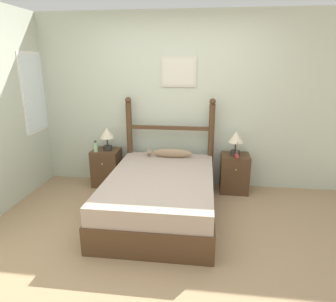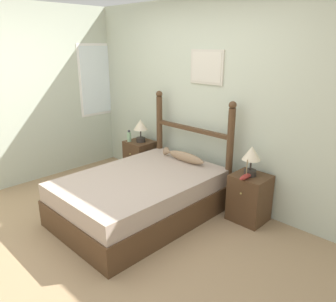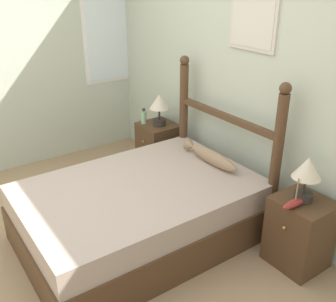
# 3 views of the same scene
# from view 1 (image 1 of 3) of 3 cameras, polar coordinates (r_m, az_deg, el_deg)

# --- Properties ---
(ground_plane) EXTENTS (16.00, 16.00, 0.00)m
(ground_plane) POSITION_cam_1_polar(r_m,az_deg,el_deg) (3.34, -1.24, -17.29)
(ground_plane) COLOR #9E7F5B
(wall_back) EXTENTS (6.40, 0.08, 2.55)m
(wall_back) POSITION_cam_1_polar(r_m,az_deg,el_deg) (4.52, 1.92, 9.30)
(wall_back) COLOR beige
(wall_back) RESTS_ON ground_plane
(bed) EXTENTS (1.31, 1.91, 0.52)m
(bed) POSITION_cam_1_polar(r_m,az_deg,el_deg) (3.78, -1.40, -8.44)
(bed) COLOR #4C331E
(bed) RESTS_ON ground_plane
(headboard) EXTENTS (1.32, 0.09, 1.36)m
(headboard) POSITION_cam_1_polar(r_m,az_deg,el_deg) (4.47, 0.31, 2.03)
(headboard) COLOR #4C331E
(headboard) RESTS_ON ground_plane
(nightstand_left) EXTENTS (0.40, 0.39, 0.56)m
(nightstand_left) POSITION_cam_1_polar(r_m,az_deg,el_deg) (4.75, -11.57, -3.07)
(nightstand_left) COLOR #4C331E
(nightstand_left) RESTS_ON ground_plane
(nightstand_right) EXTENTS (0.40, 0.39, 0.56)m
(nightstand_right) POSITION_cam_1_polar(r_m,az_deg,el_deg) (4.53, 12.52, -4.12)
(nightstand_right) COLOR #4C331E
(nightstand_right) RESTS_ON ground_plane
(table_lamp_left) EXTENTS (0.21, 0.21, 0.35)m
(table_lamp_left) POSITION_cam_1_polar(r_m,az_deg,el_deg) (4.58, -11.55, 2.95)
(table_lamp_left) COLOR #2D2823
(table_lamp_left) RESTS_ON nightstand_left
(table_lamp_right) EXTENTS (0.21, 0.21, 0.35)m
(table_lamp_right) POSITION_cam_1_polar(r_m,az_deg,el_deg) (4.36, 12.80, 2.16)
(table_lamp_right) COLOR #2D2823
(table_lamp_right) RESTS_ON nightstand_right
(bottle) EXTENTS (0.06, 0.06, 0.18)m
(bottle) POSITION_cam_1_polar(r_m,az_deg,el_deg) (4.57, -13.62, 0.81)
(bottle) COLOR #99C699
(bottle) RESTS_ON nightstand_left
(model_boat) EXTENTS (0.06, 0.25, 0.22)m
(model_boat) POSITION_cam_1_polar(r_m,az_deg,el_deg) (4.31, 12.96, -0.84)
(model_boat) COLOR maroon
(model_boat) RESTS_ON nightstand_right
(fish_pillow) EXTENTS (0.66, 0.12, 0.13)m
(fish_pillow) POSITION_cam_1_polar(r_m,az_deg,el_deg) (4.34, 0.30, -0.39)
(fish_pillow) COLOR #997A5B
(fish_pillow) RESTS_ON bed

